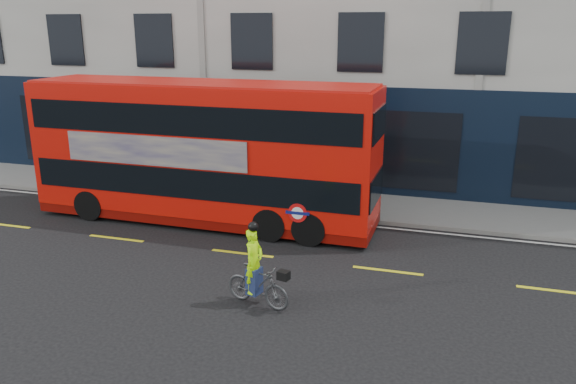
% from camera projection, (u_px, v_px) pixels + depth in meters
% --- Properties ---
extents(ground, '(120.00, 120.00, 0.00)m').
position_uv_depth(ground, '(85.00, 258.00, 15.26)').
color(ground, black).
rests_on(ground, ground).
extents(pavement, '(60.00, 3.00, 0.12)m').
position_uv_depth(pavement, '(191.00, 191.00, 21.21)').
color(pavement, gray).
rests_on(pavement, ground).
extents(kerb, '(60.00, 0.12, 0.13)m').
position_uv_depth(kerb, '(172.00, 202.00, 19.83)').
color(kerb, slate).
rests_on(kerb, ground).
extents(road_edge_line, '(58.00, 0.10, 0.01)m').
position_uv_depth(road_edge_line, '(168.00, 206.00, 19.57)').
color(road_edge_line, silver).
rests_on(road_edge_line, ground).
extents(lane_dashes, '(58.00, 0.12, 0.01)m').
position_uv_depth(lane_dashes, '(116.00, 238.00, 16.63)').
color(lane_dashes, gold).
rests_on(lane_dashes, ground).
extents(bus, '(11.03, 2.68, 4.43)m').
position_uv_depth(bus, '(204.00, 152.00, 17.58)').
color(bus, red).
rests_on(bus, ground).
extents(cyclist, '(1.68, 0.84, 1.98)m').
position_uv_depth(cyclist, '(257.00, 278.00, 12.50)').
color(cyclist, '#424446').
rests_on(cyclist, ground).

